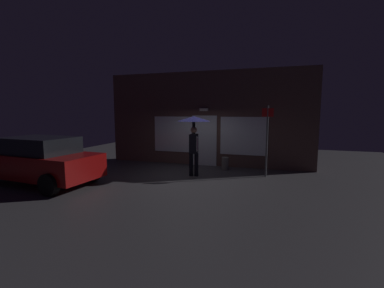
# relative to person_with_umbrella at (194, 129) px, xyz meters

# --- Properties ---
(ground_plane) EXTENTS (18.00, 18.00, 0.00)m
(ground_plane) POSITION_rel_person_with_umbrella_xyz_m (-0.13, -0.20, -1.75)
(ground_plane) COLOR #423F44
(building_facade) EXTENTS (9.12, 0.48, 4.10)m
(building_facade) POSITION_rel_person_with_umbrella_xyz_m (-0.13, 2.15, 0.28)
(building_facade) COLOR brown
(building_facade) RESTS_ON ground
(person_with_umbrella) EXTENTS (1.21, 1.21, 2.20)m
(person_with_umbrella) POSITION_rel_person_with_umbrella_xyz_m (0.00, 0.00, 0.00)
(person_with_umbrella) COLOR black
(person_with_umbrella) RESTS_ON ground
(parked_car) EXTENTS (4.06, 2.10, 1.54)m
(parked_car) POSITION_rel_person_with_umbrella_xyz_m (-4.46, -2.52, -0.97)
(parked_car) COLOR maroon
(parked_car) RESTS_ON ground
(street_sign_post) EXTENTS (0.40, 0.07, 2.58)m
(street_sign_post) POSITION_rel_person_with_umbrella_xyz_m (2.54, 0.70, -0.30)
(street_sign_post) COLOR #595B60
(street_sign_post) RESTS_ON ground
(sidewalk_bollard) EXTENTS (0.28, 0.28, 0.52)m
(sidewalk_bollard) POSITION_rel_person_with_umbrella_xyz_m (0.92, 1.34, -1.49)
(sidewalk_bollard) COLOR slate
(sidewalk_bollard) RESTS_ON ground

